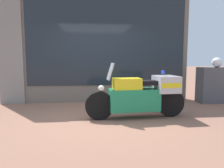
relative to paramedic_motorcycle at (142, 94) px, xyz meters
name	(u,v)px	position (x,y,z in m)	size (l,w,h in m)	color
ground_plane	(99,117)	(-1.00, 0.12, -0.56)	(60.00, 60.00, 0.00)	#8E604C
shop_building	(85,43)	(-1.35, 2.11, 1.30)	(5.85, 0.55, 3.70)	#6B6056
window_display	(105,87)	(-0.71, 2.15, -0.10)	(4.68, 0.30, 1.88)	slate
paramedic_motorcycle	(142,94)	(0.00, 0.00, 0.00)	(2.36, 0.66, 1.29)	black
utility_cabinet	(213,85)	(2.64, 1.53, -0.01)	(0.92, 0.52, 1.11)	#4C4C51
white_helmet	(217,62)	(2.70, 1.50, 0.70)	(0.31, 0.31, 0.31)	white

